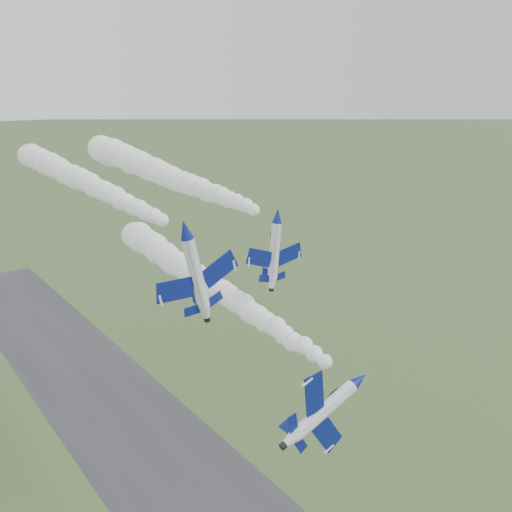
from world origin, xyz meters
The scene contains 7 objects.
runway centered at (0.00, 30.00, 0.02)m, with size 24.00×260.00×0.04m, color #2F2F32.
jet_lead centered at (6.16, -1.76, 30.92)m, with size 4.32×12.81×10.00m.
smoke_trail_jet_lead centered at (7.55, 33.13, 32.22)m, with size 5.25×63.61×5.25m, color silver, non-canonical shape.
jet_pair_left centered at (-3.96, 18.10, 45.56)m, with size 11.48×14.14×4.10m.
smoke_trail_jet_pair_left centered at (-4.60, 50.52, 47.14)m, with size 4.52×56.76×4.52m, color silver, non-canonical shape.
jet_pair_right centered at (10.58, 18.62, 45.16)m, with size 9.72×11.71×2.93m.
smoke_trail_jet_pair_right centered at (10.37, 51.71, 46.88)m, with size 5.75×61.49×5.75m, color silver, non-canonical shape.
Camera 1 is at (-36.42, -40.16, 62.44)m, focal length 40.00 mm.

